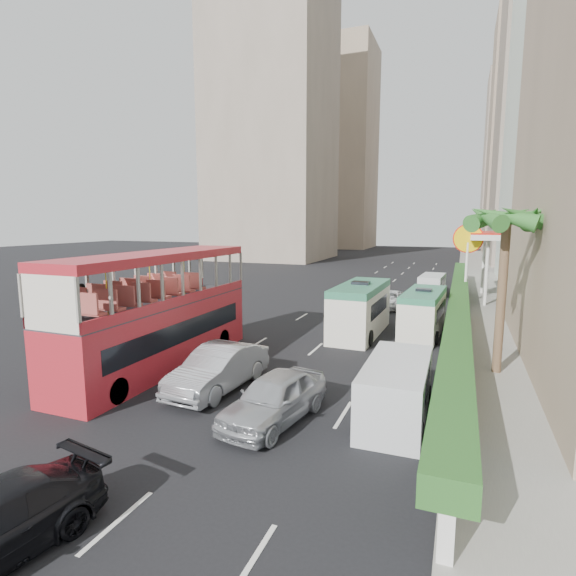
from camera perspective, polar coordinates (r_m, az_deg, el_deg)
The scene contains 19 objects.
ground_plane at distance 18.20m, azimuth -0.14°, elevation -12.05°, with size 200.00×200.00×0.00m, color black.
double_decker_bus at distance 20.38m, azimuth -16.08°, elevation -2.75°, with size 2.50×11.00×5.06m, color #B6202B.
car_silver_lane_a at distance 17.85m, azimuth -8.77°, elevation -12.58°, with size 1.75×5.02×1.65m, color #B5B7BC.
car_silver_lane_b at distance 15.12m, azimuth -1.71°, elevation -16.51°, with size 1.85×4.61×1.57m, color #B5B7BC.
van_asset at distance 34.20m, azimuth 12.77°, elevation -2.45°, with size 2.05×4.44×1.23m, color silver.
minibus_near at distance 25.71m, azimuth 9.15°, elevation -2.70°, with size 2.16×6.47×2.87m, color silver.
minibus_far at distance 26.40m, azimuth 16.76°, elevation -3.07°, with size 1.88×5.65×2.51m, color silver.
panel_van_near at distance 15.33m, azimuth 13.60°, elevation -12.52°, with size 1.91×4.78×1.91m, color silver.
panel_van_far at distance 40.38m, azimuth 17.81°, elevation 0.31°, with size 1.80×4.50×1.80m, color silver.
sidewalk at distance 41.45m, azimuth 24.77°, elevation -1.00°, with size 6.00×120.00×0.18m, color #99968C.
kerb_wall at distance 30.42m, azimuth 20.80°, elevation -2.86°, with size 0.30×44.00×1.00m, color silver.
hedge at distance 30.27m, azimuth 20.89°, elevation -1.28°, with size 1.10×44.00×0.70m, color #2D6626.
palm_tree at distance 20.17m, azimuth 25.48°, elevation -0.91°, with size 0.36×0.36×6.40m, color brown.
shell_station at distance 39.23m, azimuth 26.65°, elevation 2.30°, with size 6.50×8.00×5.50m, color silver.
tower_mid at distance 77.09m, azimuth 31.63°, elevation 21.31°, with size 16.00×16.00×50.00m, color gray.
tower_far_a at distance 99.70m, azimuth 28.36°, elevation 16.57°, with size 14.00×14.00×44.00m, color tan.
tower_far_b at distance 121.12m, azimuth 27.00°, elevation 14.10°, with size 14.00×14.00×40.00m, color gray.
tower_left_a at distance 79.49m, azimuth -2.03°, elevation 22.83°, with size 18.00×18.00×52.00m, color gray.
tower_left_b at distance 110.81m, azimuth 6.45°, elevation 17.12°, with size 16.00×16.00×46.00m, color tan.
Camera 1 is at (6.19, -15.87, 6.41)m, focal length 28.00 mm.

